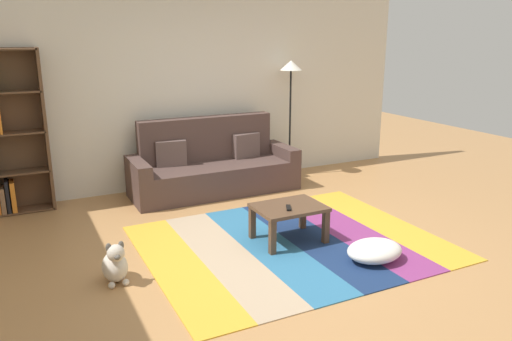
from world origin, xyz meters
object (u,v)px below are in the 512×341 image
object	(u,v)px
couch	(213,167)
dog	(115,265)
pouf	(375,251)
tv_remote	(289,208)
coffee_table	(289,212)
standing_lamp	(291,80)

from	to	relation	value
couch	dog	xyz separation A→B (m)	(-1.74, -2.06, -0.18)
couch	pouf	distance (m)	2.81
pouf	tv_remote	xyz separation A→B (m)	(-0.54, 0.71, 0.29)
pouf	coffee_table	bearing A→B (deg)	122.10
dog	standing_lamp	size ratio (longest dim) A/B	0.23
couch	standing_lamp	size ratio (longest dim) A/B	1.31
coffee_table	pouf	world-z (taller)	coffee_table
couch	tv_remote	world-z (taller)	couch
coffee_table	standing_lamp	distance (m)	2.76
couch	standing_lamp	distance (m)	1.75
coffee_table	dog	world-z (taller)	dog
dog	coffee_table	bearing A→B (deg)	3.08
standing_lamp	tv_remote	distance (m)	2.81
couch	coffee_table	bearing A→B (deg)	-88.13
couch	dog	size ratio (longest dim) A/B	5.69
couch	pouf	size ratio (longest dim) A/B	4.04
tv_remote	standing_lamp	bearing A→B (deg)	85.68
standing_lamp	tv_remote	world-z (taller)	standing_lamp
pouf	dog	world-z (taller)	dog
coffee_table	dog	bearing A→B (deg)	-176.92
pouf	tv_remote	world-z (taller)	tv_remote
pouf	dog	xyz separation A→B (m)	(-2.29, 0.69, 0.05)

